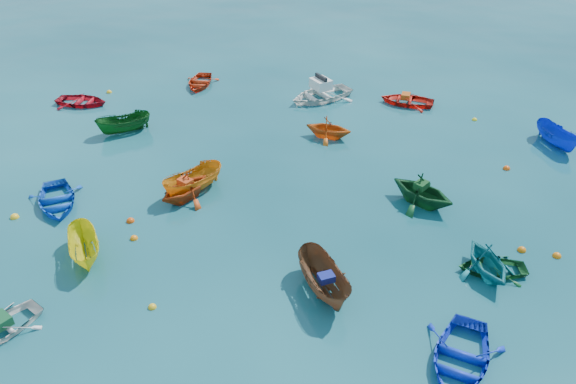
# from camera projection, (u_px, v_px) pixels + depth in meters

# --- Properties ---
(ground) EXTENTS (160.00, 160.00, 0.00)m
(ground) POSITION_uv_depth(u_px,v_px,m) (268.00, 270.00, 21.84)
(ground) COLOR #093842
(ground) RESTS_ON ground
(dinghy_blue_sw) EXTENTS (3.89, 4.20, 0.71)m
(dinghy_blue_sw) POSITION_uv_depth(u_px,v_px,m) (58.00, 205.00, 25.59)
(dinghy_blue_sw) COLOR blue
(dinghy_blue_sw) RESTS_ON ground
(dinghy_white_near) EXTENTS (3.08, 3.38, 0.57)m
(dinghy_white_near) POSITION_uv_depth(u_px,v_px,m) (2.00, 331.00, 19.16)
(dinghy_white_near) COLOR white
(dinghy_white_near) RESTS_ON ground
(sampan_brown_mid) EXTENTS (2.84, 3.68, 1.35)m
(sampan_brown_mid) POSITION_uv_depth(u_px,v_px,m) (324.00, 291.00, 20.81)
(sampan_brown_mid) COLOR brown
(sampan_brown_mid) RESTS_ON ground
(dinghy_blue_se) EXTENTS (3.52, 4.23, 0.76)m
(dinghy_blue_se) POSITION_uv_depth(u_px,v_px,m) (459.00, 364.00, 18.00)
(dinghy_blue_se) COLOR #102FC9
(dinghy_blue_se) RESTS_ON ground
(dinghy_orange_w) EXTENTS (3.40, 3.55, 1.44)m
(dinghy_orange_w) POSITION_uv_depth(u_px,v_px,m) (186.00, 198.00, 26.03)
(dinghy_orange_w) COLOR #C24012
(dinghy_orange_w) RESTS_ON ground
(sampan_yellow_mid) EXTENTS (2.60, 3.24, 1.19)m
(sampan_yellow_mid) POSITION_uv_depth(u_px,v_px,m) (87.00, 257.00, 22.46)
(sampan_yellow_mid) COLOR yellow
(sampan_yellow_mid) RESTS_ON ground
(dinghy_green_e) EXTENTS (2.79, 2.14, 0.54)m
(dinghy_green_e) POSITION_uv_depth(u_px,v_px,m) (491.00, 271.00, 21.78)
(dinghy_green_e) COLOR #145725
(dinghy_green_e) RESTS_ON ground
(dinghy_cyan_se) EXTENTS (3.03, 3.25, 1.39)m
(dinghy_cyan_se) POSITION_uv_depth(u_px,v_px,m) (485.00, 273.00, 21.67)
(dinghy_cyan_se) COLOR #167D88
(dinghy_cyan_se) RESTS_ON ground
(dinghy_red_nw) EXTENTS (3.26, 2.37, 0.67)m
(dinghy_red_nw) POSITION_uv_depth(u_px,v_px,m) (82.00, 104.00, 34.87)
(dinghy_red_nw) COLOR #A90E1B
(dinghy_red_nw) RESTS_ON ground
(sampan_orange_n) EXTENTS (2.90, 3.44, 1.28)m
(sampan_orange_n) POSITION_uv_depth(u_px,v_px,m) (195.00, 192.00, 26.49)
(sampan_orange_n) COLOR orange
(sampan_orange_n) RESTS_ON ground
(dinghy_green_n) EXTENTS (3.99, 3.87, 1.60)m
(dinghy_green_n) POSITION_uv_depth(u_px,v_px,m) (420.00, 203.00, 25.69)
(dinghy_green_n) COLOR #104720
(dinghy_green_n) RESTS_ON ground
(dinghy_red_ne) EXTENTS (3.55, 2.76, 0.68)m
(dinghy_red_ne) POSITION_uv_depth(u_px,v_px,m) (406.00, 104.00, 34.97)
(dinghy_red_ne) COLOR red
(dinghy_red_ne) RESTS_ON ground
(sampan_blue_far) EXTENTS (2.39, 3.29, 1.20)m
(sampan_blue_far) POSITION_uv_depth(u_px,v_px,m) (555.00, 145.00, 30.41)
(sampan_blue_far) COLOR #0F2FC4
(sampan_blue_far) RESTS_ON ground
(dinghy_red_far) EXTENTS (2.39, 3.23, 0.65)m
(dinghy_red_far) POSITION_uv_depth(u_px,v_px,m) (200.00, 85.00, 37.46)
(dinghy_red_far) COLOR red
(dinghy_red_far) RESTS_ON ground
(dinghy_orange_far) EXTENTS (2.89, 2.61, 1.34)m
(dinghy_orange_far) POSITION_uv_depth(u_px,v_px,m) (328.00, 137.00, 31.18)
(dinghy_orange_far) COLOR #D05813
(dinghy_orange_far) RESTS_ON ground
(sampan_green_far) EXTENTS (3.16, 2.75, 1.19)m
(sampan_green_far) POSITION_uv_depth(u_px,v_px,m) (125.00, 132.00, 31.69)
(sampan_green_far) COLOR #124F18
(sampan_green_far) RESTS_ON ground
(motorboat_white) EXTENTS (5.15, 5.01, 1.47)m
(motorboat_white) POSITION_uv_depth(u_px,v_px,m) (320.00, 99.00, 35.58)
(motorboat_white) COLOR white
(motorboat_white) RESTS_ON ground
(tarp_green_a) EXTENTS (0.86, 0.79, 0.34)m
(tarp_green_a) POSITION_uv_depth(u_px,v_px,m) (1.00, 320.00, 18.98)
(tarp_green_a) COLOR #134E2A
(tarp_green_a) RESTS_ON dinghy_white_near
(tarp_blue_a) EXTENTS (0.71, 0.65, 0.28)m
(tarp_blue_a) POSITION_uv_depth(u_px,v_px,m) (326.00, 278.00, 20.25)
(tarp_blue_a) COLOR navy
(tarp_blue_a) RESTS_ON sampan_brown_mid
(tarp_orange_a) EXTENTS (0.79, 0.73, 0.31)m
(tarp_orange_a) POSITION_uv_depth(u_px,v_px,m) (185.00, 182.00, 25.59)
(tarp_orange_a) COLOR #C53C14
(tarp_orange_a) RESTS_ON dinghy_orange_w
(tarp_green_b) EXTENTS (0.76, 0.80, 0.31)m
(tarp_green_b) POSITION_uv_depth(u_px,v_px,m) (421.00, 185.00, 25.22)
(tarp_green_b) COLOR #104018
(tarp_green_b) RESTS_ON dinghy_green_n
(tarp_orange_b) EXTENTS (0.60, 0.74, 0.33)m
(tarp_orange_b) POSITION_uv_depth(u_px,v_px,m) (406.00, 96.00, 34.72)
(tarp_orange_b) COLOR #BF4F13
(tarp_orange_b) RESTS_ON dinghy_red_ne
(buoy_or_a) EXTENTS (0.33, 0.33, 0.33)m
(buoy_or_a) POSITION_uv_depth(u_px,v_px,m) (134.00, 239.00, 23.48)
(buoy_or_a) COLOR orange
(buoy_or_a) RESTS_ON ground
(buoy_ye_a) EXTENTS (0.30, 0.30, 0.30)m
(buoy_ye_a) POSITION_uv_depth(u_px,v_px,m) (152.00, 308.00, 20.12)
(buoy_ye_a) COLOR gold
(buoy_ye_a) RESTS_ON ground
(buoy_or_b) EXTENTS (0.36, 0.36, 0.36)m
(buoy_or_b) POSITION_uv_depth(u_px,v_px,m) (521.00, 251.00, 22.82)
(buoy_or_b) COLOR #D5680B
(buoy_or_b) RESTS_ON ground
(buoy_ye_b) EXTENTS (0.38, 0.38, 0.38)m
(buoy_ye_b) POSITION_uv_depth(u_px,v_px,m) (15.00, 218.00, 24.76)
(buoy_ye_b) COLOR yellow
(buoy_ye_b) RESTS_ON ground
(buoy_or_c) EXTENTS (0.36, 0.36, 0.36)m
(buoy_or_c) POSITION_uv_depth(u_px,v_px,m) (131.00, 221.00, 24.51)
(buoy_or_c) COLOR #CE440B
(buoy_or_c) RESTS_ON ground
(buoy_ye_c) EXTENTS (0.38, 0.38, 0.38)m
(buoy_ye_c) POSITION_uv_depth(u_px,v_px,m) (324.00, 133.00, 31.62)
(buoy_ye_c) COLOR yellow
(buoy_ye_c) RESTS_ON ground
(buoy_or_d) EXTENTS (0.35, 0.35, 0.35)m
(buoy_or_d) POSITION_uv_depth(u_px,v_px,m) (557.00, 256.00, 22.51)
(buoy_or_d) COLOR orange
(buoy_or_d) RESTS_ON ground
(buoy_ye_d) EXTENTS (0.35, 0.35, 0.35)m
(buoy_ye_d) POSITION_uv_depth(u_px,v_px,m) (109.00, 93.00, 36.43)
(buoy_ye_d) COLOR yellow
(buoy_ye_d) RESTS_ON ground
(buoy_or_e) EXTENTS (0.36, 0.36, 0.36)m
(buoy_or_e) POSITION_uv_depth(u_px,v_px,m) (506.00, 169.00, 28.28)
(buoy_or_e) COLOR #EC4F0C
(buoy_or_e) RESTS_ON ground
(buoy_ye_e) EXTENTS (0.29, 0.29, 0.29)m
(buoy_ye_e) POSITION_uv_depth(u_px,v_px,m) (474.00, 120.00, 33.01)
(buoy_ye_e) COLOR yellow
(buoy_ye_e) RESTS_ON ground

